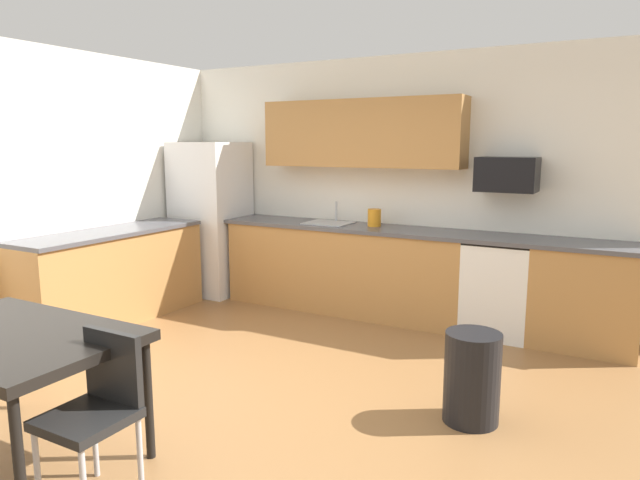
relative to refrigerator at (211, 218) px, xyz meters
The scene contains 18 objects.
ground_plane 3.24m from the refrigerator, 45.52° to the right, with size 12.00×12.00×0.00m, color olive.
wall_back 2.27m from the refrigerator, 11.16° to the left, with size 5.80×0.10×2.70m, color white.
wall_left 2.31m from the refrigerator, 101.95° to the right, with size 0.10×5.80×2.70m, color white.
cabinet_run_back 1.82m from the refrigerator, ahead, with size 2.66×0.60×0.90m, color #AD7A42.
cabinet_run_back_right 4.16m from the refrigerator, ahead, with size 0.89×0.60×0.90m, color #AD7A42.
cabinet_run_left 1.50m from the refrigerator, 94.83° to the right, with size 0.60×2.00×0.90m, color #AD7A42.
countertop_back 2.18m from the refrigerator, ahead, with size 4.80×0.64×0.04m, color #4C4C51.
countertop_left 1.43m from the refrigerator, 94.83° to the right, with size 0.64×2.00×0.04m, color #4C4C51.
upper_cabinets_back 2.14m from the refrigerator, ahead, with size 2.20×0.34×0.70m, color #AD7A42.
refrigerator is the anchor object (origin of this frame).
oven_range 3.43m from the refrigerator, ahead, with size 0.60×0.60×0.91m.
microwave 3.45m from the refrigerator, ahead, with size 0.54×0.36×0.32m, color black.
sink_basin 1.57m from the refrigerator, ahead, with size 0.48×0.40×0.14m, color #A5A8AD.
sink_faucet 1.59m from the refrigerator, ahead, with size 0.02×0.02×0.24m, color #B2B5BA.
dining_table 3.82m from the refrigerator, 67.20° to the right, with size 1.40×0.90×0.77m.
chair_near_table 4.14m from the refrigerator, 58.28° to the right, with size 0.40×0.40×0.85m.
trash_bin 4.08m from the refrigerator, 26.28° to the right, with size 0.36×0.36×0.60m, color black.
kettle 2.09m from the refrigerator, ahead, with size 0.14×0.14×0.20m, color orange.
Camera 1 is at (2.26, -3.08, 1.79)m, focal length 31.83 mm.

